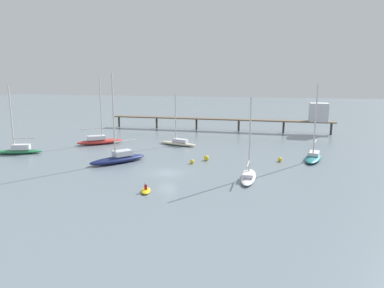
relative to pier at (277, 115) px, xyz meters
name	(u,v)px	position (x,y,z in m)	size (l,w,h in m)	color
ground_plane	(168,173)	(-14.97, -41.56, -4.35)	(400.00, 400.00, 0.00)	slate
pier	(277,115)	(0.00, 0.00, 0.00)	(57.17, 4.12, 7.51)	brown
sailboat_white	(248,175)	(-3.47, -41.86, -3.72)	(1.99, 7.92, 11.00)	white
sailboat_green	(18,150)	(-44.95, -35.93, -3.58)	(9.02, 4.85, 12.06)	#287F4C
sailboat_navy	(119,157)	(-24.48, -37.58, -3.52)	(7.94, 9.13, 14.13)	navy
sailboat_cream	(178,142)	(-19.28, -21.42, -3.70)	(8.58, 4.12, 10.40)	beige
sailboat_teal	(313,156)	(6.07, -27.89, -3.68)	(3.98, 8.84, 12.53)	#1E727A
sailboat_red	(99,140)	(-35.33, -24.07, -3.55)	(8.94, 7.96, 13.58)	red
dinghy_yellow	(146,190)	(-14.88, -50.18, -4.13)	(1.80, 2.67, 1.14)	yellow
mooring_buoy_mid	(206,158)	(-11.09, -32.78, -3.93)	(0.84, 0.84, 0.84)	yellow
mooring_buoy_outer	(280,159)	(0.66, -30.71, -3.99)	(0.71, 0.71, 0.71)	yellow
mooring_buoy_near	(192,162)	(-12.89, -35.37, -4.02)	(0.66, 0.66, 0.66)	yellow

